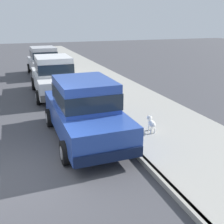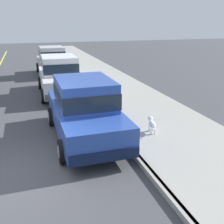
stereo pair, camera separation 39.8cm
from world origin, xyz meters
The scene contains 7 objects.
ground_plane centered at (0.00, 0.00, 0.00)m, with size 80.00×80.00×0.00m, color #424247.
curb centered at (3.20, 0.00, 0.07)m, with size 0.16×64.00×0.14m, color gray.
sidewalk centered at (5.00, 0.00, 0.07)m, with size 3.60×64.00×0.14m, color #99968E.
car_blue_sedan centered at (2.17, 1.67, 0.98)m, with size 2.06×4.61×1.92m.
car_white_sedan centered at (2.08, 7.28, 0.98)m, with size 2.07×4.62×1.92m.
car_silver_hatchback centered at (2.21, 12.60, 0.98)m, with size 2.03×3.85×1.88m.
dog_white centered at (4.25, 1.20, 0.43)m, with size 0.29×0.75×0.49m.
Camera 2 is at (0.62, -6.15, 3.59)m, focal length 43.43 mm.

